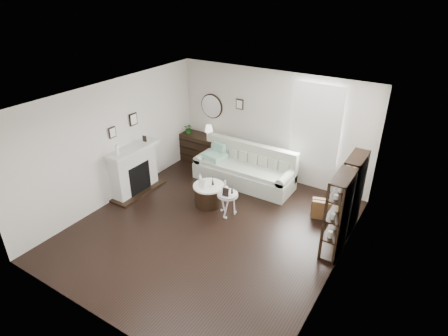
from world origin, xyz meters
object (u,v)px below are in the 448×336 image
Objects in this scene: sofa at (245,171)px; drum_table at (209,195)px; pedestal_table at (228,195)px; dresser at (199,148)px.

drum_table is at bearing -97.99° from sofa.
drum_table is 0.64m from pedestal_table.
sofa reaches higher than pedestal_table.
sofa is 1.52m from pedestal_table.
dresser reaches higher than drum_table.
sofa is 1.33m from drum_table.
sofa is at bearing 105.14° from pedestal_table.
dresser is at bearing 138.06° from pedestal_table.
drum_table is at bearing 166.38° from pedestal_table.
dresser is 2.18× the size of pedestal_table.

